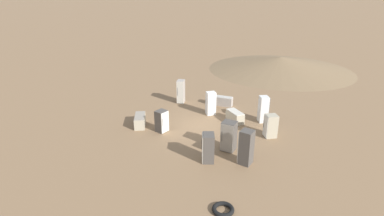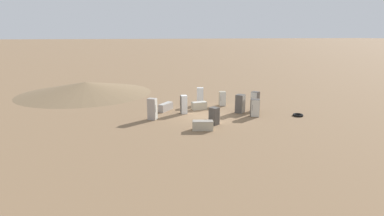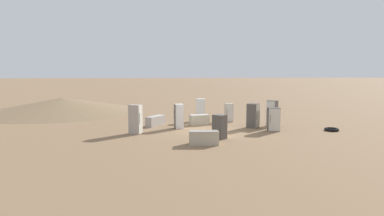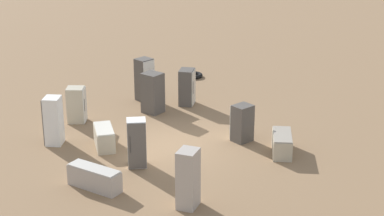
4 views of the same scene
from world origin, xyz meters
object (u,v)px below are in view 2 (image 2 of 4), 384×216
discarded_fridge_1 (255,108)px  discarded_fridge_6 (255,101)px  discarded_fridge_4 (199,106)px  discarded_fridge_7 (200,96)px  discarded_fridge_9 (222,99)px  scrap_tire (298,115)px  discarded_fridge_3 (214,116)px  discarded_fridge_2 (240,104)px  discarded_fridge_8 (166,107)px  discarded_fridge_10 (203,125)px  discarded_fridge_0 (152,109)px  discarded_fridge_5 (184,104)px

discarded_fridge_1 → discarded_fridge_6: discarded_fridge_6 is taller
discarded_fridge_4 → discarded_fridge_7: size_ratio=0.81×
discarded_fridge_9 → scrap_tire: 7.88m
discarded_fridge_6 → discarded_fridge_9: bearing=0.3°
discarded_fridge_1 → discarded_fridge_7: 6.72m
discarded_fridge_3 → discarded_fridge_4: bearing=145.8°
discarded_fridge_2 → discarded_fridge_7: 4.97m
discarded_fridge_6 → discarded_fridge_8: discarded_fridge_6 is taller
discarded_fridge_4 → discarded_fridge_8: (3.33, -0.47, -0.02)m
discarded_fridge_10 → discarded_fridge_3: bearing=145.6°
discarded_fridge_0 → discarded_fridge_5: bearing=143.0°
discarded_fridge_3 → discarded_fridge_10: bearing=-80.5°
discarded_fridge_4 → discarded_fridge_6: discarded_fridge_6 is taller
discarded_fridge_1 → discarded_fridge_2: (0.73, -1.61, 0.07)m
discarded_fridge_2 → discarded_fridge_7: size_ratio=0.94×
discarded_fridge_1 → discarded_fridge_0: bearing=11.3°
discarded_fridge_9 → discarded_fridge_1: bearing=116.0°
discarded_fridge_6 → discarded_fridge_1: bearing=117.1°
discarded_fridge_1 → discarded_fridge_2: 1.77m
discarded_fridge_5 → discarded_fridge_3: bearing=-155.5°
discarded_fridge_1 → discarded_fridge_3: 4.67m
discarded_fridge_6 → discarded_fridge_5: bearing=46.1°
discarded_fridge_5 → discarded_fridge_1: bearing=-111.0°
discarded_fridge_0 → scrap_tire: 13.41m
discarded_fridge_2 → discarded_fridge_10: bearing=-3.1°
discarded_fridge_6 → discarded_fridge_7: 5.92m
discarded_fridge_0 → discarded_fridge_9: size_ratio=1.28×
discarded_fridge_5 → discarded_fridge_7: bearing=-36.9°
discarded_fridge_10 → discarded_fridge_4: bearing=-179.5°
discarded_fridge_0 → scrap_tire: discarded_fridge_0 is taller
discarded_fridge_9 → discarded_fridge_3: bearing=74.3°
discarded_fridge_2 → scrap_tire: size_ratio=1.85×
discarded_fridge_0 → discarded_fridge_3: discarded_fridge_0 is taller
discarded_fridge_0 → scrap_tire: size_ratio=2.00×
discarded_fridge_7 → scrap_tire: 10.05m
discarded_fridge_2 → discarded_fridge_8: size_ratio=0.99×
discarded_fridge_3 → discarded_fridge_7: discarded_fridge_7 is taller
discarded_fridge_3 → discarded_fridge_10: (1.38, 1.18, -0.35)m
discarded_fridge_4 → discarded_fridge_9: (-2.85, -1.00, 0.35)m
discarded_fridge_4 → discarded_fridge_5: size_ratio=0.87×
discarded_fridge_3 → discarded_fridge_10: size_ratio=0.83×
discarded_fridge_3 → discarded_fridge_0: bearing=-152.4°
discarded_fridge_3 → discarded_fridge_7: bearing=141.4°
discarded_fridge_1 → discarded_fridge_5: discarded_fridge_5 is taller
discarded_fridge_3 → scrap_tire: discarded_fridge_3 is taller
discarded_fridge_4 → discarded_fridge_1: bearing=-137.0°
discarded_fridge_4 → discarded_fridge_7: bearing=-23.6°
discarded_fridge_1 → discarded_fridge_8: bearing=-9.5°
discarded_fridge_3 → discarded_fridge_8: 6.50m
discarded_fridge_4 → discarded_fridge_6: bearing=-116.3°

